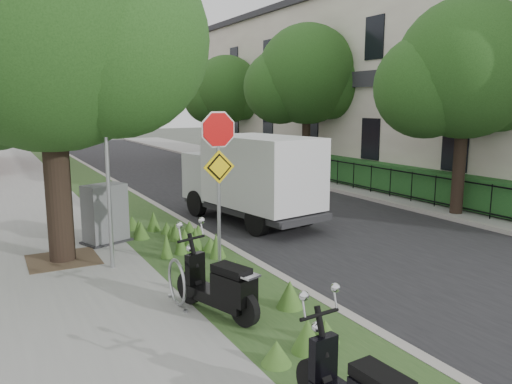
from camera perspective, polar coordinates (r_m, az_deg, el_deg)
ground at (r=10.10m, az=4.63°, el=-9.31°), size 120.00×120.00×0.00m
sidewalk_near at (r=18.28m, az=-24.96°, el=-1.26°), size 3.50×60.00×0.12m
verge at (r=18.63m, az=-16.52°, el=-0.53°), size 2.00×60.00×0.12m
kerb_near at (r=18.86m, az=-13.55°, el=-0.26°), size 0.20×60.00×0.13m
road at (r=20.04m, az=-3.85°, el=0.42°), size 7.00×60.00×0.01m
kerb_far at (r=21.71m, az=4.57°, el=1.31°), size 0.20×60.00×0.13m
footpath_far at (r=22.67m, az=8.17°, el=1.60°), size 3.20×60.00×0.12m
street_tree_main at (r=10.98m, az=-23.26°, el=16.91°), size 6.21×5.54×7.66m
bare_post at (r=10.04m, az=-16.61°, el=2.64°), size 0.08×0.08×4.00m
bike_hoop at (r=8.29m, az=-9.03°, el=-10.15°), size 0.06×0.78×0.77m
sign_assembly at (r=9.42m, az=-4.30°, el=3.83°), size 0.94×0.08×3.22m
fence_far at (r=22.01m, az=6.12°, el=2.99°), size 0.04×24.00×1.00m
hedge_far at (r=22.42m, az=7.59°, el=3.09°), size 1.00×24.00×1.10m
terrace_houses at (r=24.56m, az=14.71°, el=11.61°), size 7.40×26.40×8.20m
far_tree_a at (r=15.79m, az=22.55°, el=12.15°), size 4.60×4.10×6.22m
far_tree_b at (r=21.77m, az=5.64°, el=12.68°), size 4.83×4.31×6.56m
far_tree_c at (r=28.72m, az=-3.52°, el=11.22°), size 4.37×3.89×5.93m
scooter_near at (r=7.72m, az=-3.64°, el=-11.30°), size 0.73×1.74×0.85m
box_truck at (r=14.04m, az=-0.45°, el=1.99°), size 2.56×4.89×2.11m
utility_cabinet at (r=12.21m, az=-16.85°, el=-2.50°), size 1.21×1.01×1.38m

